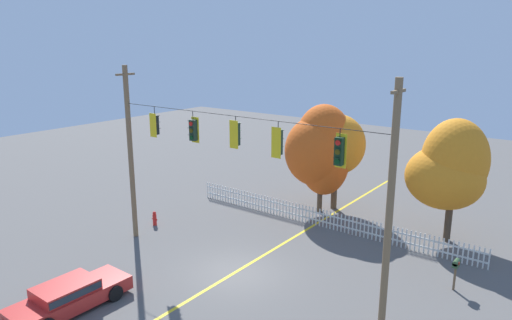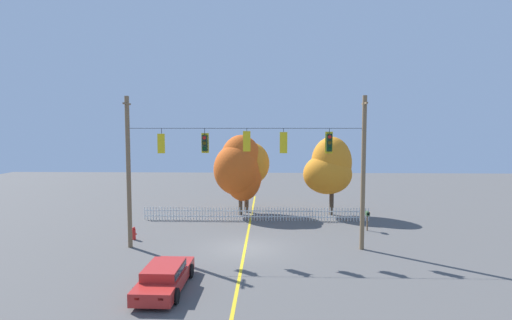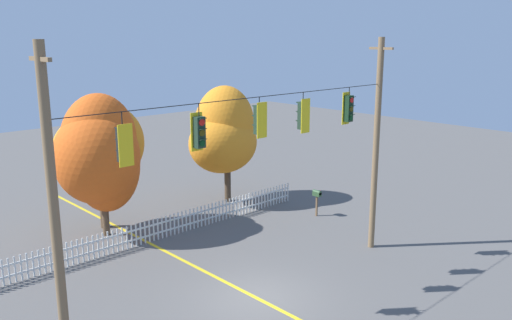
{
  "view_description": "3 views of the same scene",
  "coord_description": "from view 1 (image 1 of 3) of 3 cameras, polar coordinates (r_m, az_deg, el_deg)",
  "views": [
    {
      "loc": [
        12.25,
        -14.73,
        10.01
      ],
      "look_at": [
        0.41,
        1.01,
        5.06
      ],
      "focal_mm": 32.91,
      "sensor_mm": 36.0,
      "label": 1
    },
    {
      "loc": [
        1.34,
        -23.02,
        7.08
      ],
      "look_at": [
        0.63,
        0.73,
        5.18
      ],
      "focal_mm": 27.95,
      "sensor_mm": 36.0,
      "label": 2
    },
    {
      "loc": [
        -11.81,
        -12.58,
        9.06
      ],
      "look_at": [
        0.74,
        0.82,
        4.74
      ],
      "focal_mm": 37.65,
      "sensor_mm": 36.0,
      "label": 3
    }
  ],
  "objects": [
    {
      "name": "signal_support_span",
      "position": [
        19.92,
        -2.69,
        -1.78
      ],
      "size": [
        13.97,
        1.1,
        8.95
      ],
      "color": "brown",
      "rests_on": "ground"
    },
    {
      "name": "traffic_signal_southbound_primary",
      "position": [
        22.89,
        -12.18,
        4.2
      ],
      "size": [
        0.43,
        0.38,
        1.45
      ],
      "color": "black"
    },
    {
      "name": "lane_centerline_stripe",
      "position": [
        21.62,
        -2.54,
        -13.48
      ],
      "size": [
        0.16,
        36.0,
        0.01
      ],
      "primitive_type": "cube",
      "color": "gold",
      "rests_on": "ground"
    },
    {
      "name": "roadside_mailbox",
      "position": [
        21.39,
        23.14,
        -11.69
      ],
      "size": [
        0.25,
        0.44,
        1.36
      ],
      "color": "brown",
      "rests_on": "ground"
    },
    {
      "name": "autumn_maple_near_fence",
      "position": [
        28.01,
        7.86,
        1.2
      ],
      "size": [
        3.93,
        3.7,
        6.54
      ],
      "color": "brown",
      "rests_on": "ground"
    },
    {
      "name": "autumn_maple_mid",
      "position": [
        28.37,
        9.05,
        1.5
      ],
      "size": [
        4.28,
        3.67,
        5.94
      ],
      "color": "brown",
      "rests_on": "ground"
    },
    {
      "name": "autumn_oak_far_east",
      "position": [
        25.55,
        22.47,
        -1.03
      ],
      "size": [
        3.96,
        3.46,
        6.39
      ],
      "color": "#473828",
      "rests_on": "ground"
    },
    {
      "name": "ground",
      "position": [
        21.62,
        -2.54,
        -13.49
      ],
      "size": [
        80.0,
        80.0,
        0.0
      ],
      "primitive_type": "plane",
      "color": "#565451"
    },
    {
      "name": "traffic_signal_westbound_side",
      "position": [
        18.2,
        2.67,
        2.18
      ],
      "size": [
        0.43,
        0.38,
        1.43
      ],
      "color": "black"
    },
    {
      "name": "traffic_signal_eastbound_side",
      "position": [
        16.91,
        10.1,
        1.06
      ],
      "size": [
        0.43,
        0.38,
        1.45
      ],
      "color": "black"
    },
    {
      "name": "white_picket_fence",
      "position": [
        26.56,
        7.96,
        -6.98
      ],
      "size": [
        17.24,
        0.06,
        1.03
      ],
      "color": "silver",
      "rests_on": "ground"
    },
    {
      "name": "fire_hydrant",
      "position": [
        27.15,
        -12.22,
        -6.95
      ],
      "size": [
        0.38,
        0.22,
        0.82
      ],
      "color": "red",
      "rests_on": "ground"
    },
    {
      "name": "traffic_signal_northbound_primary",
      "position": [
        19.43,
        -2.49,
        3.18
      ],
      "size": [
        0.43,
        0.38,
        1.33
      ],
      "color": "black"
    },
    {
      "name": "parked_car",
      "position": [
        20.0,
        -21.79,
        -15.04
      ],
      "size": [
        1.91,
        4.63,
        1.15
      ],
      "color": "red",
      "rests_on": "ground"
    },
    {
      "name": "traffic_signal_northbound_secondary",
      "position": [
        21.08,
        -7.62,
        3.63
      ],
      "size": [
        0.43,
        0.38,
        1.44
      ],
      "color": "black"
    }
  ]
}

